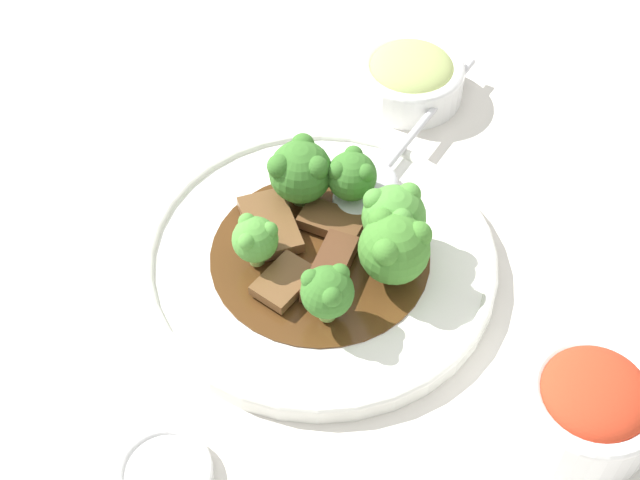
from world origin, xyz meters
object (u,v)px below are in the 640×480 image
serving_spoon (376,178)px  side_bowl_appetizer (411,76)px  beef_strip_3 (284,281)px  side_bowl_kimchi (590,405)px  broccoli_floret_4 (327,292)px  main_plate (320,259)px  broccoli_floret_2 (352,176)px  sauce_dish (164,473)px  beef_strip_2 (270,224)px  broccoli_floret_5 (301,171)px  broccoli_floret_1 (394,216)px  broccoli_floret_3 (394,247)px  beef_strip_1 (330,269)px  beef_strip_0 (332,221)px  broccoli_floret_0 (255,239)px

serving_spoon → side_bowl_appetizer: 0.14m
beef_strip_3 → side_bowl_kimchi: side_bowl_kimchi is taller
broccoli_floret_4 → serving_spoon: 0.15m
main_plate → side_bowl_kimchi: 0.24m
broccoli_floret_2 → serving_spoon: (0.01, -0.03, -0.03)m
side_bowl_appetizer → sauce_dish: side_bowl_appetizer is taller
side_bowl_appetizer → beef_strip_3: bearing=121.7°
beef_strip_2 → side_bowl_kimchi: size_ratio=0.76×
main_plate → sauce_dish: (-0.10, 0.19, -0.00)m
side_bowl_kimchi → broccoli_floret_5: bearing=11.8°
broccoli_floret_1 → side_bowl_kimchi: broccoli_floret_1 is taller
beef_strip_2 → broccoli_floret_5: (0.01, -0.04, 0.03)m
beef_strip_2 → broccoli_floret_3: bearing=-149.0°
beef_strip_1 → broccoli_floret_4: broccoli_floret_4 is taller
broccoli_floret_1 → serving_spoon: broccoli_floret_1 is taller
beef_strip_0 → beef_strip_3: 0.07m
main_plate → broccoli_floret_2: (0.03, -0.05, 0.04)m
serving_spoon → broccoli_floret_2: bearing=103.2°
beef_strip_2 → serving_spoon: (-0.01, -0.10, 0.00)m
beef_strip_2 → broccoli_floret_1: size_ratio=1.26×
broccoli_floret_4 → broccoli_floret_1: bearing=-69.7°
main_plate → broccoli_floret_4: 0.07m
beef_strip_0 → broccoli_floret_3: (-0.07, -0.01, 0.03)m
beef_strip_0 → side_bowl_appetizer: side_bowl_appetizer is taller
beef_strip_1 → side_bowl_kimchi: bearing=-157.5°
broccoli_floret_4 → sauce_dish: (-0.04, 0.16, -0.04)m
main_plate → beef_strip_3: 0.05m
beef_strip_3 → main_plate: bearing=-73.4°
beef_strip_1 → beef_strip_3: 0.04m
beef_strip_1 → broccoli_floret_1: (-0.00, -0.06, 0.03)m
beef_strip_2 → side_bowl_appetizer: bearing=-67.6°
broccoli_floret_5 → serving_spoon: bearing=-107.2°
beef_strip_2 → broccoli_floret_2: bearing=-100.6°
broccoli_floret_4 → sauce_dish: size_ratio=0.75×
broccoli_floret_5 → sauce_dish: size_ratio=0.89×
beef_strip_1 → broccoli_floret_5: 0.09m
broccoli_floret_0 → broccoli_floret_5: 0.08m
broccoli_floret_3 → broccoli_floret_4: 0.06m
broccoli_floret_1 → side_bowl_appetizer: size_ratio=0.57×
beef_strip_0 → broccoli_floret_2: size_ratio=1.12×
beef_strip_0 → broccoli_floret_1: broccoli_floret_1 is taller
broccoli_floret_0 → broccoli_floret_5: bearing=-60.4°
beef_strip_1 → beef_strip_3: size_ratio=1.24×
beef_strip_3 → serving_spoon: size_ratio=0.24×
beef_strip_2 → broccoli_floret_1: (-0.07, -0.07, 0.03)m
broccoli_floret_0 → broccoli_floret_2: size_ratio=0.85×
broccoli_floret_0 → side_bowl_kimchi: bearing=-152.9°
beef_strip_0 → beef_strip_2: size_ratio=0.82×
beef_strip_0 → beef_strip_1: size_ratio=0.87×
broccoli_floret_4 → main_plate: bearing=-28.3°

